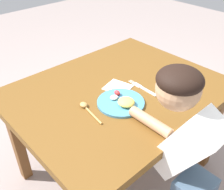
{
  "coord_description": "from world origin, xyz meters",
  "views": [
    {
      "loc": [
        -0.85,
        -0.87,
        1.49
      ],
      "look_at": [
        -0.09,
        -0.04,
        0.71
      ],
      "focal_mm": 41.32,
      "sensor_mm": 36.0,
      "label": 1
    }
  ],
  "objects_px": {
    "plate": "(122,102)",
    "person": "(184,164)",
    "fork": "(143,88)",
    "spoon": "(87,108)"
  },
  "relations": [
    {
      "from": "fork",
      "to": "spoon",
      "type": "relative_size",
      "value": 1.09
    },
    {
      "from": "fork",
      "to": "person",
      "type": "xyz_separation_m",
      "value": [
        -0.21,
        -0.43,
        -0.09
      ]
    },
    {
      "from": "plate",
      "to": "person",
      "type": "height_order",
      "value": "person"
    },
    {
      "from": "plate",
      "to": "person",
      "type": "distance_m",
      "value": 0.43
    },
    {
      "from": "plate",
      "to": "fork",
      "type": "relative_size",
      "value": 1.19
    },
    {
      "from": "fork",
      "to": "spoon",
      "type": "xyz_separation_m",
      "value": [
        -0.35,
        0.07,
        0.01
      ]
    },
    {
      "from": "fork",
      "to": "person",
      "type": "distance_m",
      "value": 0.49
    },
    {
      "from": "spoon",
      "to": "person",
      "type": "bearing_deg",
      "value": -156.09
    },
    {
      "from": "spoon",
      "to": "person",
      "type": "relative_size",
      "value": 0.18
    },
    {
      "from": "plate",
      "to": "fork",
      "type": "xyz_separation_m",
      "value": [
        0.19,
        0.02,
        -0.01
      ]
    }
  ]
}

